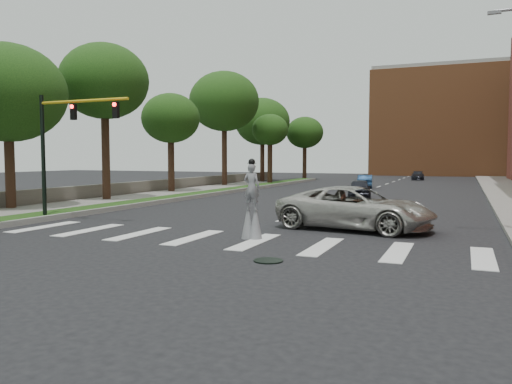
{
  "coord_description": "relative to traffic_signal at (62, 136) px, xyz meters",
  "views": [
    {
      "loc": [
        8.4,
        -15.85,
        3.14
      ],
      "look_at": [
        0.45,
        3.12,
        1.7
      ],
      "focal_mm": 35.0,
      "sensor_mm": 36.0,
      "label": 1
    }
  ],
  "objects": [
    {
      "name": "manhole",
      "position": [
        12.78,
        -5.0,
        -4.13
      ],
      "size": [
        0.9,
        0.9,
        0.04
      ],
      "primitive_type": "cylinder",
      "color": "black",
      "rests_on": "ground"
    },
    {
      "name": "building_backdrop",
      "position": [
        15.78,
        75.0,
        4.85
      ],
      "size": [
        26.0,
        14.0,
        18.0
      ],
      "primitive_type": "cube",
      "color": "#9E5A31",
      "rests_on": "ground"
    },
    {
      "name": "grass_median",
      "position": [
        -1.72,
        17.0,
        -4.03
      ],
      "size": [
        2.0,
        60.0,
        0.25
      ],
      "primitive_type": "cube",
      "color": "#1A3A10",
      "rests_on": "ground"
    },
    {
      "name": "car_near",
      "position": [
        10.74,
        19.51,
        -3.43
      ],
      "size": [
        2.45,
        4.49,
        1.45
      ],
      "primitive_type": "imported",
      "rotation": [
        0.0,
        0.0,
        0.18
      ],
      "color": "black",
      "rests_on": "ground"
    },
    {
      "name": "tree_4",
      "position": [
        -5.63,
        29.22,
        4.89
      ],
      "size": [
        7.46,
        7.46,
        12.24
      ],
      "color": "black",
      "rests_on": "ground"
    },
    {
      "name": "sidewalk_left",
      "position": [
        -4.72,
        7.0,
        -4.06
      ],
      "size": [
        4.0,
        60.0,
        0.18
      ],
      "primitive_type": "cube",
      "color": "slate",
      "rests_on": "ground"
    },
    {
      "name": "tree_7",
      "position": [
        -2.44,
        47.89,
        2.35
      ],
      "size": [
        5.14,
        5.14,
        8.74
      ],
      "color": "black",
      "rests_on": "ground"
    },
    {
      "name": "tree_6",
      "position": [
        -2.32,
        34.17,
        2.01
      ],
      "size": [
        4.13,
        4.13,
        8.01
      ],
      "color": "black",
      "rests_on": "ground"
    },
    {
      "name": "stone_wall",
      "position": [
        -7.22,
        19.0,
        -3.6
      ],
      "size": [
        0.5,
        56.0,
        1.1
      ],
      "primitive_type": "cube",
      "color": "#5D5850",
      "rests_on": "ground"
    },
    {
      "name": "car_far",
      "position": [
        12.2,
        53.44,
        -3.55
      ],
      "size": [
        1.98,
        4.24,
        1.2
      ],
      "primitive_type": "imported",
      "rotation": [
        0.0,
        0.0,
        0.07
      ],
      "color": "black",
      "rests_on": "ground"
    },
    {
      "name": "suv_crossing",
      "position": [
        13.84,
        2.66,
        -3.21
      ],
      "size": [
        7.13,
        4.1,
        1.87
      ],
      "primitive_type": "imported",
      "rotation": [
        0.0,
        0.0,
        1.42
      ],
      "color": "#B6B4AC",
      "rests_on": "ground"
    },
    {
      "name": "median_curb",
      "position": [
        -0.67,
        17.0,
        -4.01
      ],
      "size": [
        0.2,
        60.0,
        0.28
      ],
      "primitive_type": "cube",
      "color": "gray",
      "rests_on": "ground"
    },
    {
      "name": "tree_3",
      "position": [
        -5.48,
        18.45,
        2.31
      ],
      "size": [
        5.06,
        5.06,
        8.67
      ],
      "color": "black",
      "rests_on": "ground"
    },
    {
      "name": "ground_plane",
      "position": [
        9.78,
        -3.0,
        -4.15
      ],
      "size": [
        160.0,
        160.0,
        0.0
      ],
      "primitive_type": "plane",
      "color": "black",
      "rests_on": "ground"
    },
    {
      "name": "tree_1",
      "position": [
        -6.34,
        2.45,
        2.68
      ],
      "size": [
        6.68,
        6.68,
        9.7
      ],
      "color": "black",
      "rests_on": "ground"
    },
    {
      "name": "tree_2",
      "position": [
        -5.28,
        9.63,
        4.25
      ],
      "size": [
        6.2,
        6.2,
        11.09
      ],
      "color": "black",
      "rests_on": "ground"
    },
    {
      "name": "traffic_signal",
      "position": [
        0.0,
        0.0,
        0.0
      ],
      "size": [
        5.3,
        0.23,
        6.2
      ],
      "color": "black",
      "rests_on": "ground"
    },
    {
      "name": "stilt_performer",
      "position": [
        10.69,
        -1.38,
        -2.91
      ],
      "size": [
        0.84,
        0.54,
        3.09
      ],
      "rotation": [
        0.0,
        0.0,
        3.09
      ],
      "color": "black",
      "rests_on": "ground"
    },
    {
      "name": "car_mid",
      "position": [
        8.83,
        32.29,
        -3.48
      ],
      "size": [
        2.03,
        4.23,
        1.34
      ],
      "primitive_type": "imported",
      "rotation": [
        0.0,
        0.0,
        3.3
      ],
      "color": "navy",
      "rests_on": "ground"
    },
    {
      "name": "tree_5",
      "position": [
        -6.26,
        41.62,
        3.58
      ],
      "size": [
        7.16,
        7.16,
        10.81
      ],
      "color": "black",
      "rests_on": "ground"
    }
  ]
}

